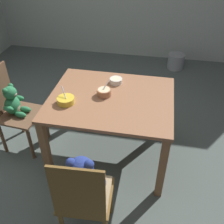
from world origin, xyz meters
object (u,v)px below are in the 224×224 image
teddy_chair_near_front (83,188)px  metal_pail (176,61)px  porridge_bowl_white_far_center (116,81)px  porridge_bowl_yellow_near_left (66,100)px  dining_table (111,107)px  teddy_chair_near_left (14,106)px  porridge_bowl_terracotta_center (104,92)px

teddy_chair_near_front → metal_pail: bearing=-16.7°
porridge_bowl_white_far_center → porridge_bowl_yellow_near_left: 0.57m
porridge_bowl_white_far_center → porridge_bowl_yellow_near_left: size_ratio=0.79×
porridge_bowl_yellow_near_left → dining_table: bearing=22.9°
teddy_chair_near_left → porridge_bowl_terracotta_center: (0.94, 0.05, 0.25)m
teddy_chair_near_front → metal_pail: teddy_chair_near_front is taller
dining_table → porridge_bowl_white_far_center: size_ratio=9.23×
teddy_chair_near_left → porridge_bowl_white_far_center: 1.08m
porridge_bowl_yellow_near_left → teddy_chair_near_front: bearing=-64.1°
porridge_bowl_terracotta_center → teddy_chair_near_left: bearing=-177.0°
teddy_chair_near_left → porridge_bowl_yellow_near_left: bearing=-6.9°
teddy_chair_near_front → metal_pail: 3.15m
dining_table → porridge_bowl_terracotta_center: size_ratio=8.39×
porridge_bowl_yellow_near_left → metal_pail: porridge_bowl_yellow_near_left is taller
teddy_chair_near_front → porridge_bowl_white_far_center: 1.17m
dining_table → porridge_bowl_yellow_near_left: (-0.38, -0.16, 0.14)m
porridge_bowl_white_far_center → porridge_bowl_terracotta_center: porridge_bowl_terracotta_center is taller
dining_table → porridge_bowl_yellow_near_left: bearing=-157.1°
teddy_chair_near_front → porridge_bowl_yellow_near_left: (-0.36, 0.73, 0.20)m
porridge_bowl_yellow_near_left → metal_pail: 2.62m
teddy_chair_near_left → metal_pail: 2.79m
dining_table → teddy_chair_near_front: size_ratio=1.23×
teddy_chair_near_front → metal_pail: (0.71, 3.04, -0.45)m
porridge_bowl_yellow_near_left → porridge_bowl_terracotta_center: bearing=31.1°
teddy_chair_near_left → porridge_bowl_terracotta_center: bearing=8.2°
porridge_bowl_white_far_center → dining_table: bearing=-90.0°
teddy_chair_near_left → metal_pail: teddy_chair_near_left is taller
porridge_bowl_white_far_center → porridge_bowl_terracotta_center: (-0.07, -0.24, 0.01)m
dining_table → porridge_bowl_terracotta_center: bearing=159.9°
dining_table → porridge_bowl_white_far_center: 0.30m
porridge_bowl_white_far_center → metal_pail: porridge_bowl_white_far_center is taller
teddy_chair_near_left → porridge_bowl_yellow_near_left: (0.63, -0.14, 0.25)m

